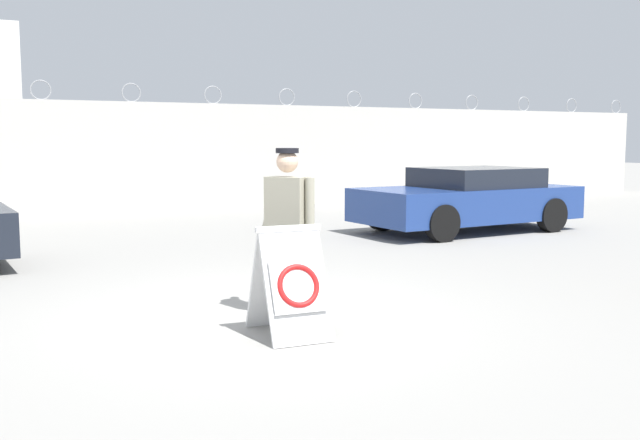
# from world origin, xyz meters

# --- Properties ---
(ground_plane) EXTENTS (90.00, 90.00, 0.00)m
(ground_plane) POSITION_xyz_m (0.00, 0.00, 0.00)
(ground_plane) COLOR gray
(perimeter_wall) EXTENTS (36.00, 0.30, 3.17)m
(perimeter_wall) POSITION_xyz_m (-0.00, 11.15, 1.36)
(perimeter_wall) COLOR beige
(perimeter_wall) RESTS_ON ground_plane
(barricade_sign) EXTENTS (0.62, 0.85, 1.01)m
(barricade_sign) POSITION_xyz_m (-0.04, -0.89, 0.50)
(barricade_sign) COLOR white
(barricade_sign) RESTS_ON ground_plane
(security_guard) EXTENTS (0.43, 0.66, 1.70)m
(security_guard) POSITION_xyz_m (0.21, -0.26, 0.94)
(security_guard) COLOR #232838
(security_guard) RESTS_ON ground_plane
(parked_car_far_side) EXTENTS (4.52, 2.25, 1.24)m
(parked_car_far_side) POSITION_xyz_m (6.12, 4.46, 0.64)
(parked_car_far_side) COLOR black
(parked_car_far_side) RESTS_ON ground_plane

